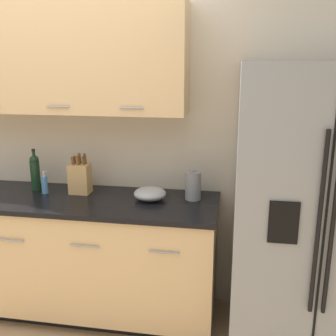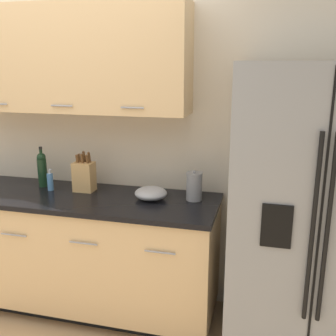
{
  "view_description": "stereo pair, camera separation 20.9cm",
  "coord_description": "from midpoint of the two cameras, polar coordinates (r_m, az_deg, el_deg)",
  "views": [
    {
      "loc": [
        1.37,
        -1.67,
        1.85
      ],
      "look_at": [
        0.94,
        0.86,
        1.17
      ],
      "focal_mm": 42.0,
      "sensor_mm": 36.0,
      "label": 1
    },
    {
      "loc": [
        1.57,
        -1.63,
        1.85
      ],
      "look_at": [
        0.94,
        0.86,
        1.17
      ],
      "focal_mm": 42.0,
      "sensor_mm": 36.0,
      "label": 2
    }
  ],
  "objects": [
    {
      "name": "wall_back",
      "position": [
        3.18,
        -12.59,
        7.02
      ],
      "size": [
        10.0,
        0.39,
        2.6
      ],
      "color": "beige",
      "rests_on": "ground_plane"
    },
    {
      "name": "steel_canister",
      "position": [
        2.77,
        5.99,
        -2.67
      ],
      "size": [
        0.11,
        0.11,
        0.22
      ],
      "color": "gray",
      "rests_on": "counter_unit"
    },
    {
      "name": "knife_block",
      "position": [
        2.99,
        -10.14,
        -1.18
      ],
      "size": [
        0.15,
        0.12,
        0.31
      ],
      "color": "tan",
      "rests_on": "counter_unit"
    },
    {
      "name": "wine_bottle",
      "position": [
        3.18,
        -16.03,
        -0.12
      ],
      "size": [
        0.07,
        0.07,
        0.32
      ],
      "color": "black",
      "rests_on": "counter_unit"
    },
    {
      "name": "refrigerator",
      "position": [
        2.62,
        22.17,
        -6.85
      ],
      "size": [
        0.95,
        0.82,
        1.87
      ],
      "color": "gray",
      "rests_on": "ground_plane"
    },
    {
      "name": "mixing_bowl",
      "position": [
        2.79,
        -0.36,
        -3.7
      ],
      "size": [
        0.23,
        0.23,
        0.09
      ],
      "color": "#A3A3A5",
      "rests_on": "counter_unit"
    },
    {
      "name": "soap_dispenser",
      "position": [
        3.08,
        -14.93,
        -1.93
      ],
      "size": [
        0.05,
        0.05,
        0.17
      ],
      "color": "#4C7FB2",
      "rests_on": "counter_unit"
    },
    {
      "name": "counter_unit",
      "position": [
        3.15,
        -11.81,
        -11.63
      ],
      "size": [
        2.22,
        0.64,
        0.92
      ],
      "color": "black",
      "rests_on": "ground_plane"
    }
  ]
}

